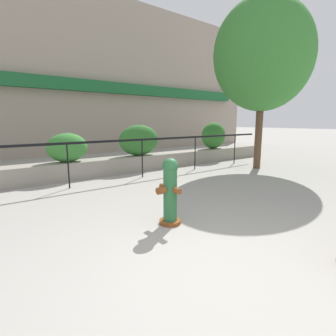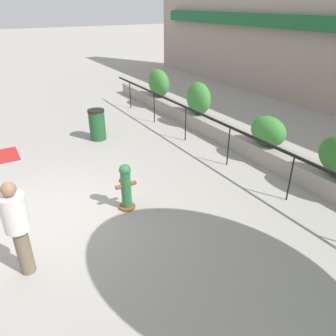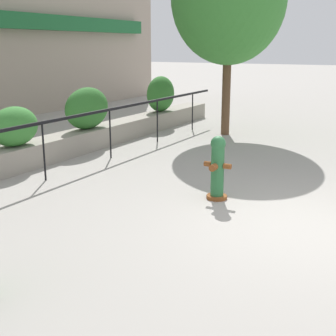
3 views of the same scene
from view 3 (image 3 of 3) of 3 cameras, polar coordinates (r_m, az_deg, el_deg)
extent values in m
plane|color=#9E9991|center=(7.04, 16.00, -6.84)|extent=(120.00, 120.00, 0.00)
cube|color=gray|center=(10.03, -19.34, 0.79)|extent=(18.00, 0.70, 0.50)
cube|color=black|center=(9.08, -15.13, 5.34)|extent=(15.00, 0.05, 0.06)
cylinder|color=black|center=(9.18, -14.90, 1.98)|extent=(0.04, 0.04, 1.15)
cylinder|color=black|center=(10.79, -7.06, 4.21)|extent=(0.04, 0.04, 1.15)
cylinder|color=black|center=(12.57, -1.31, 5.79)|extent=(0.04, 0.04, 1.15)
cylinder|color=black|center=(14.44, 3.00, 6.94)|extent=(0.04, 0.04, 1.15)
ellipsoid|color=#387F33|center=(10.13, -18.24, 4.83)|extent=(1.14, 0.70, 0.82)
ellipsoid|color=#2D6B28|center=(11.85, -9.82, 7.19)|extent=(1.49, 0.66, 1.03)
ellipsoid|color=#2D6B28|center=(14.87, -0.89, 9.02)|extent=(1.24, 0.70, 1.10)
cylinder|color=brown|center=(7.99, 5.96, -3.52)|extent=(0.36, 0.36, 0.06)
cylinder|color=#286638|center=(7.86, 6.05, -0.37)|extent=(0.22, 0.22, 0.85)
sphere|color=#286638|center=(7.76, 6.14, 2.98)|extent=(0.25, 0.25, 0.25)
cylinder|color=brown|center=(7.68, 5.56, 0.06)|extent=(0.14, 0.11, 0.11)
cylinder|color=brown|center=(7.90, 4.91, 0.50)|extent=(0.09, 0.13, 0.09)
cylinder|color=brown|center=(7.78, 7.25, 0.20)|extent=(0.09, 0.13, 0.09)
cylinder|color=brown|center=(13.67, 7.10, 8.89)|extent=(0.24, 0.24, 2.33)
camera|label=1|loc=(4.59, 31.57, 1.60)|focal=28.00mm
camera|label=2|loc=(12.85, 27.88, 20.20)|focal=35.00mm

